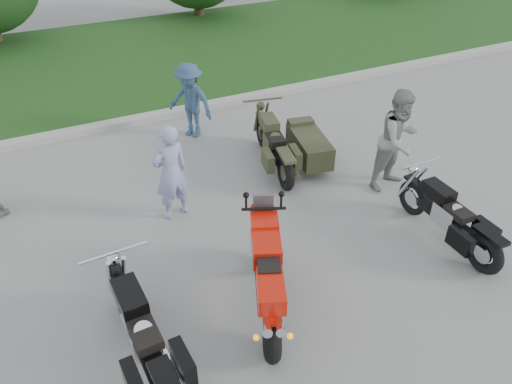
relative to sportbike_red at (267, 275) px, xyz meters
name	(u,v)px	position (x,y,z in m)	size (l,w,h in m)	color
ground	(267,283)	(0.22, 0.43, -0.64)	(80.00, 80.00, 0.00)	gray
curb	(152,117)	(0.22, 6.43, -0.57)	(60.00, 0.30, 0.15)	#A09E97
grass_strip	(113,61)	(0.22, 10.58, -0.57)	(60.00, 8.00, 0.14)	#234F1B
sportbike_red	(267,275)	(0.00, 0.00, 0.00)	(1.07, 2.19, 1.09)	black
cruiser_left	(146,343)	(-1.74, -0.25, -0.15)	(0.49, 2.52, 0.97)	black
cruiser_right	(452,221)	(3.27, -0.01, -0.20)	(0.37, 2.26, 0.87)	black
cruiser_sidecar	(295,147)	(2.22, 3.16, -0.21)	(1.43, 2.36, 0.92)	black
person_stripe	(171,173)	(-0.46, 2.64, 0.23)	(0.63, 0.42, 1.74)	#8E97C1
person_grey	(399,140)	(3.56, 1.76, 0.31)	(0.93, 0.72, 1.91)	gray
person_denim	(190,101)	(0.82, 5.29, 0.19)	(1.07, 0.62, 1.66)	#324B6A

